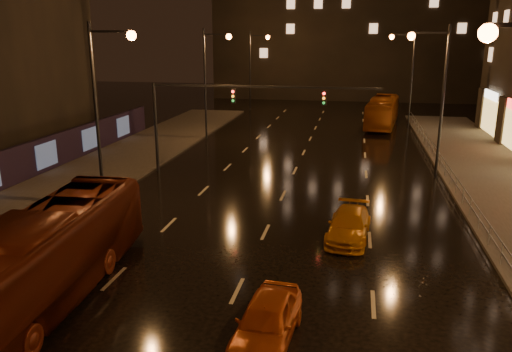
# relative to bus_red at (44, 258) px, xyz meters

# --- Properties ---
(ground) EXTENTS (140.00, 140.00, 0.00)m
(ground) POSITION_rel_bus_red_xyz_m (6.54, 18.00, -1.67)
(ground) COLOR black
(ground) RESTS_ON ground
(sidewalk_left) EXTENTS (7.00, 70.00, 0.15)m
(sidewalk_left) POSITION_rel_bus_red_xyz_m (-6.96, 13.00, -1.60)
(sidewalk_left) COLOR #38332D
(sidewalk_left) RESTS_ON ground
(traffic_signal) EXTENTS (15.31, 0.32, 6.20)m
(traffic_signal) POSITION_rel_bus_red_xyz_m (1.48, 18.00, 3.06)
(traffic_signal) COLOR black
(traffic_signal) RESTS_ON ground
(railing_right) EXTENTS (0.05, 56.00, 1.00)m
(railing_right) POSITION_rel_bus_red_xyz_m (16.74, 16.00, -0.78)
(railing_right) COLOR #99999E
(railing_right) RESTS_ON sidewalk_right
(bus_red) EXTENTS (3.57, 12.16, 3.34)m
(bus_red) POSITION_rel_bus_red_xyz_m (0.00, 0.00, 0.00)
(bus_red) COLOR #5A1C0C
(bus_red) RESTS_ON ground
(bus_curb) EXTENTS (4.07, 11.49, 3.13)m
(bus_curb) POSITION_rel_bus_red_xyz_m (13.43, 40.32, -0.11)
(bus_curb) COLOR #8E400E
(bus_curb) RESTS_ON ground
(taxi_near) EXTENTS (2.01, 4.38, 1.45)m
(taxi_near) POSITION_rel_bus_red_xyz_m (8.19, -1.00, -0.94)
(taxi_near) COLOR #C34A12
(taxi_near) RESTS_ON ground
(taxi_far) EXTENTS (2.23, 4.66, 1.31)m
(taxi_far) POSITION_rel_bus_red_xyz_m (10.54, 8.00, -1.02)
(taxi_far) COLOR orange
(taxi_far) RESTS_ON ground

